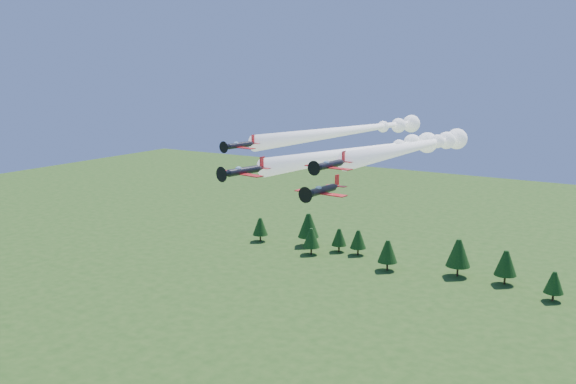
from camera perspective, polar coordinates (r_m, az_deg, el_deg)
The scene contains 5 objects.
plane_lead at distance 104.00m, azimuth 7.35°, elevation 3.69°, with size 13.90×50.00×3.70m.
plane_left at distance 121.95m, azimuth 6.19°, elevation 5.55°, with size 12.13×57.36×3.70m.
plane_right at distance 105.35m, azimuth 11.58°, elevation 4.07°, with size 9.16×46.16×3.70m.
plane_slot at distance 96.30m, azimuth 3.04°, elevation 0.15°, with size 8.60×9.34×3.02m.
treeline at distance 201.03m, azimuth 17.36°, elevation -5.78°, with size 169.16×19.61×11.79m.
Camera 1 is at (47.95, -74.69, 63.12)m, focal length 40.00 mm.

